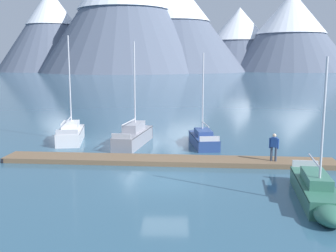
{
  "coord_description": "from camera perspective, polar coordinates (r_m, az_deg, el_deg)",
  "views": [
    {
      "loc": [
        0.66,
        -20.33,
        6.36
      ],
      "look_at": [
        0.0,
        6.0,
        2.0
      ],
      "focal_mm": 42.66,
      "sensor_mm": 36.0,
      "label": 1
    }
  ],
  "objects": [
    {
      "name": "person_on_dock",
      "position": [
        24.96,
        14.9,
        -2.71
      ],
      "size": [
        0.55,
        0.35,
        1.69
      ],
      "color": "#384256",
      "rests_on": "dock"
    },
    {
      "name": "mountain_east_summit",
      "position": [
        257.92,
        10.15,
        12.38
      ],
      "size": [
        64.05,
        64.05,
        38.39
      ],
      "color": "slate",
      "rests_on": "ground"
    },
    {
      "name": "mooring_buoy_channel_marker",
      "position": [
        22.9,
        19.39,
        -6.58
      ],
      "size": [
        0.53,
        0.53,
        0.61
      ],
      "color": "white",
      "rests_on": "ground"
    },
    {
      "name": "sailboat_nearest_berth",
      "position": [
        32.8,
        -13.62,
        -0.92
      ],
      "size": [
        2.53,
        6.28,
        8.24
      ],
      "color": "silver",
      "rests_on": "ground"
    },
    {
      "name": "ground_plane",
      "position": [
        21.31,
        -0.41,
        -7.96
      ],
      "size": [
        700.0,
        700.0,
        0.0
      ],
      "primitive_type": "plane",
      "color": "#335B75"
    },
    {
      "name": "dock",
      "position": [
        25.12,
        -0.11,
        -4.92
      ],
      "size": [
        20.8,
        3.32,
        0.3
      ],
      "color": "brown",
      "rests_on": "ground"
    },
    {
      "name": "mountain_central_massif",
      "position": [
        222.42,
        -6.27,
        17.01
      ],
      "size": [
        90.6,
        90.6,
        67.67
      ],
      "color": "slate",
      "rests_on": "ground"
    },
    {
      "name": "mountain_west_summit",
      "position": [
        244.4,
        -16.34,
        13.2
      ],
      "size": [
        62.09,
        62.09,
        46.11
      ],
      "color": "slate",
      "rests_on": "ground"
    },
    {
      "name": "mountain_rear_spur",
      "position": [
        248.27,
        17.16,
        13.09
      ],
      "size": [
        72.05,
        72.05,
        45.24
      ],
      "color": "slate",
      "rests_on": "ground"
    },
    {
      "name": "sailboat_mid_dock_port",
      "position": [
        30.55,
        4.9,
        -1.69
      ],
      "size": [
        2.16,
        6.03,
        6.89
      ],
      "color": "navy",
      "rests_on": "ground"
    },
    {
      "name": "sailboat_second_berth",
      "position": [
        30.63,
        -4.74,
        -1.33
      ],
      "size": [
        2.6,
        6.99,
        7.72
      ],
      "color": "#93939E",
      "rests_on": "ground"
    },
    {
      "name": "mountain_shoulder_ridge",
      "position": [
        229.35,
        0.82,
        14.74
      ],
      "size": [
        80.66,
        80.66,
        52.47
      ],
      "color": "slate",
      "rests_on": "ground"
    },
    {
      "name": "sailboat_mid_dock_starboard",
      "position": [
        19.37,
        20.51,
        -8.77
      ],
      "size": [
        2.23,
        6.74,
        6.51
      ],
      "color": "#336B56",
      "rests_on": "ground"
    }
  ]
}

